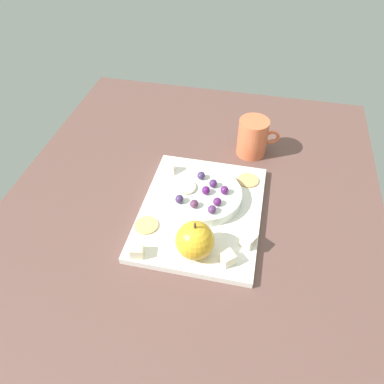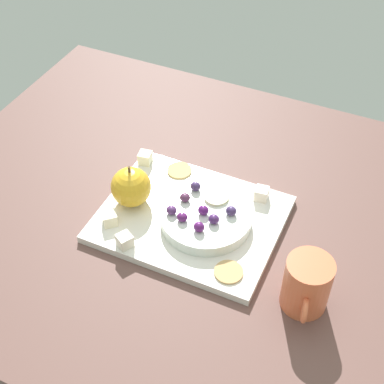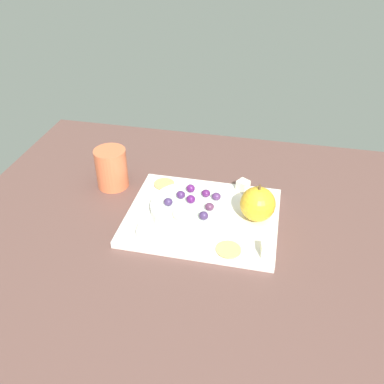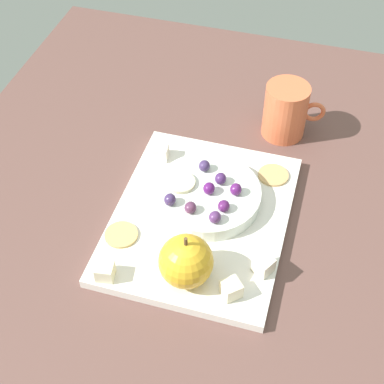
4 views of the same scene
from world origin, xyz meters
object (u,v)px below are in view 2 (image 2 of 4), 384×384
apple_whole (131,187)px  cup (307,285)px  cheese_cube_2 (262,194)px  serving_dish (206,218)px  grape_5 (171,210)px  grape_7 (231,211)px  cracker_0 (179,170)px  grape_3 (182,217)px  grape_4 (214,219)px  cheese_cube_1 (125,241)px  grape_6 (196,186)px  grape_0 (203,210)px  platter (189,218)px  cheese_cube_0 (110,219)px  cheese_cube_3 (145,158)px  cracker_1 (229,272)px  apple_slice_0 (216,197)px  grape_2 (199,227)px  grape_1 (185,197)px

apple_whole → cup: 37.12cm
cheese_cube_2 → cup: 23.53cm
serving_dish → grape_5: (5.73, 2.69, 2.03)cm
serving_dish → grape_7: bearing=-158.9°
cracker_0 → grape_5: 14.39cm
cracker_0 → grape_3: 16.01cm
grape_4 → cup: size_ratio=0.18×
cheese_cube_1 → grape_6: grape_6 is taller
grape_5 → grape_6: (-1.44, -7.43, 0.08)cm
grape_7 → grape_0: bearing=23.4°
platter → cheese_cube_0: bearing=32.2°
cheese_cube_3 → cracker_1: bearing=143.9°
platter → apple_slice_0: apple_slice_0 is taller
cheese_cube_2 → cracker_1: 19.31cm
apple_whole → cheese_cube_1: bearing=112.2°
cracker_1 → cup: bearing=-177.7°
cheese_cube_2 → grape_2: 16.11cm
cracker_0 → apple_slice_0: 12.56cm
platter → grape_5: (2.19, 2.81, 3.99)cm
cheese_cube_2 → grape_3: 17.22cm
serving_dish → cup: size_ratio=1.57×
cracker_0 → grape_7: bearing=148.8°
grape_5 → apple_slice_0: 9.24cm
platter → grape_2: (-4.06, 4.53, 4.08)cm
cheese_cube_0 → grape_7: 22.32cm
cracker_1 → grape_4: bearing=-51.4°
cracker_1 → grape_7: (4.00, -10.79, 3.04)cm
serving_dish → cheese_cube_0: (15.97, 7.71, 0.08)cm
serving_dish → apple_slice_0: (-0.17, -4.41, 1.48)cm
serving_dish → cheese_cube_1: bearing=45.9°
cheese_cube_0 → cheese_cube_1: 6.19cm
grape_6 → cup: size_ratio=0.18×
grape_7 → cup: bearing=149.0°
platter → apple_whole: bearing=5.4°
grape_4 → grape_1: bearing=-22.4°
cheese_cube_2 → grape_6: bearing=24.9°
apple_slice_0 → grape_4: bearing=108.4°
grape_0 → grape_3: size_ratio=1.00×
cheese_cube_1 → cheese_cube_2: (-18.07, -21.27, 0.00)cm
grape_7 → cheese_cube_1: bearing=40.4°
cheese_cube_2 → grape_7: size_ratio=1.26×
cheese_cube_1 → cheese_cube_3: 22.39cm
grape_6 → cheese_cube_1: bearing=67.6°
grape_6 → grape_5: bearing=79.1°
grape_6 → grape_7: same height
cracker_0 → cracker_1: bearing=133.5°
cheese_cube_0 → cheese_cube_1: bearing=145.9°
cheese_cube_0 → grape_0: 17.31cm
cheese_cube_3 → cup: 43.61cm
apple_whole → grape_3: bearing=168.2°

